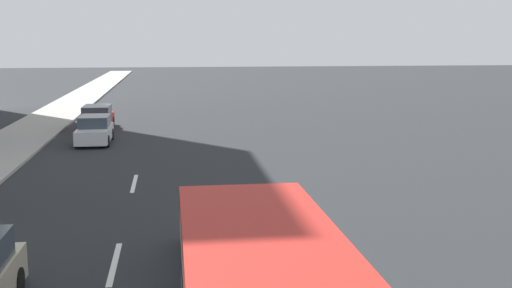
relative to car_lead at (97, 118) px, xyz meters
name	(u,v)px	position (x,y,z in m)	size (l,w,h in m)	color
ground_plane	(143,146)	(-6.78, -3.22, -0.73)	(198.00, 198.00, 0.00)	#26282B
sidewalk_right	(6,148)	(-6.78, 4.01, -0.66)	(162.00, 3.82, 0.15)	#9E9B93
lane_stripe_mid	(114,263)	(-25.10, -3.22, -0.73)	(3.20, 0.16, 0.01)	silver
lane_stripe_far	(134,183)	(-15.89, -3.22, -0.73)	(3.20, 0.16, 0.01)	silver
car_lead	(97,118)	(0.00, 0.00, 0.00)	(4.73, 1.89, 1.53)	#A51E1E
car_third	(224,237)	(-25.67, -6.02, 0.05)	(4.51, 1.88, 1.65)	silver
car_fifth	(95,130)	(-5.53, -0.49, 0.00)	(4.13, 1.81, 1.54)	silver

